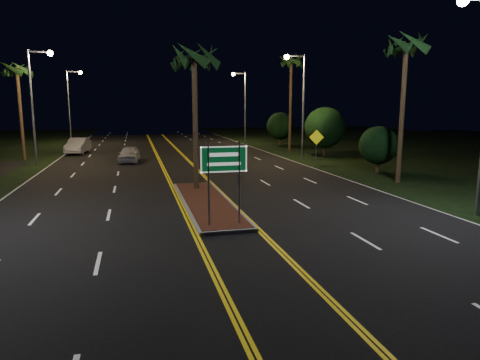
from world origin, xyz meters
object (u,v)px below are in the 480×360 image
object	(u,v)px
palm_left_far	(17,70)
streetlight_right_mid	(299,95)
shrub_far	(280,126)
palm_right_near	(406,45)
median_island	(207,203)
streetlight_left_far	(72,98)
shrub_near	(378,145)
palm_right_far	(291,62)
warning_sign	(316,142)
highway_sign	(224,167)
streetlight_right_far	(242,99)
palm_median	(194,57)
car_near	(129,153)
streetlight_left_mid	(36,94)
car_far	(78,144)
shrub_mid	(325,127)

from	to	relation	value
palm_left_far	streetlight_right_mid	bearing A→B (deg)	-14.37
shrub_far	palm_right_near	bearing A→B (deg)	-92.86
median_island	streetlight_left_far	xyz separation A→B (m)	(-10.61, 37.00, 5.57)
shrub_near	shrub_far	bearing A→B (deg)	89.22
palm_right_far	shrub_far	size ratio (longest dim) A/B	2.60
warning_sign	highway_sign	bearing A→B (deg)	-114.97
streetlight_right_far	palm_median	distance (m)	33.28
streetlight_right_far	car_near	size ratio (longest dim) A/B	1.89
highway_sign	palm_median	size ratio (longest dim) A/B	0.39
streetlight_left_far	palm_left_far	size ratio (longest dim) A/B	1.02
highway_sign	streetlight_right_mid	bearing A→B (deg)	61.07
streetlight_left_mid	palm_median	bearing A→B (deg)	-51.83
streetlight_right_far	median_island	bearing A→B (deg)	-106.87
palm_right_near	shrub_near	xyz separation A→B (m)	(1.00, 4.00, -6.27)
streetlight_right_mid	car_near	size ratio (longest dim) A/B	1.89
palm_right_near	shrub_far	xyz separation A→B (m)	(1.30, 26.00, -5.88)
median_island	streetlight_left_far	distance (m)	38.89
palm_right_near	car_far	bearing A→B (deg)	133.46
streetlight_right_mid	median_island	bearing A→B (deg)	-125.28
palm_right_far	car_near	size ratio (longest dim) A/B	2.16
streetlight_left_mid	palm_right_near	bearing A→B (deg)	-31.20
car_near	shrub_mid	bearing A→B (deg)	5.11
highway_sign	car_far	size ratio (longest dim) A/B	0.60
palm_right_far	car_near	xyz separation A→B (m)	(-16.56, -5.73, -8.35)
streetlight_left_mid	warning_sign	world-z (taller)	streetlight_left_mid
warning_sign	palm_left_far	bearing A→B (deg)	167.99
palm_right_near	shrub_mid	size ratio (longest dim) A/B	2.01
streetlight_left_mid	palm_left_far	xyz separation A→B (m)	(-2.19, 4.00, 2.09)
streetlight_right_far	warning_sign	bearing A→B (deg)	-89.35
palm_median	median_island	bearing A→B (deg)	-90.00
palm_median	streetlight_right_far	bearing A→B (deg)	71.38
highway_sign	palm_left_far	distance (m)	28.77
highway_sign	palm_right_near	distance (m)	15.55
palm_right_far	shrub_far	xyz separation A→B (m)	(1.00, 6.00, -6.81)
streetlight_left_far	shrub_far	bearing A→B (deg)	-18.14
palm_right_far	car_near	world-z (taller)	palm_right_far
streetlight_right_mid	shrub_near	distance (m)	9.28
streetlight_right_mid	car_far	bearing A→B (deg)	151.63
median_island	shrub_mid	bearing A→B (deg)	50.53
highway_sign	car_near	bearing A→B (deg)	99.94
median_island	streetlight_right_far	distance (m)	37.00
car_near	car_far	xyz separation A→B (m)	(-5.05, 8.23, 0.10)
shrub_mid	warning_sign	bearing A→B (deg)	-120.87
shrub_mid	palm_right_near	bearing A→B (deg)	-96.12
shrub_mid	palm_median	bearing A→B (deg)	-136.04
highway_sign	palm_right_near	bearing A→B (deg)	29.95
median_island	shrub_near	distance (m)	15.32
palm_median	palm_right_far	size ratio (longest dim) A/B	0.81
shrub_near	palm_left_far	bearing A→B (deg)	151.97
palm_median	car_near	size ratio (longest dim) A/B	1.74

